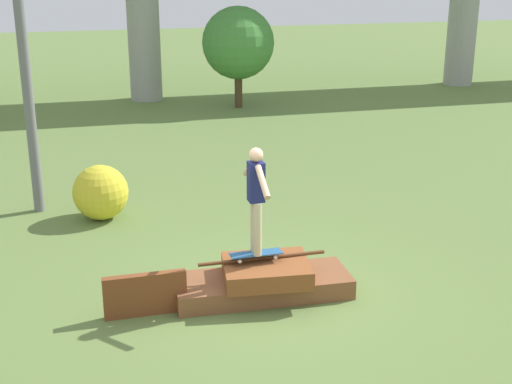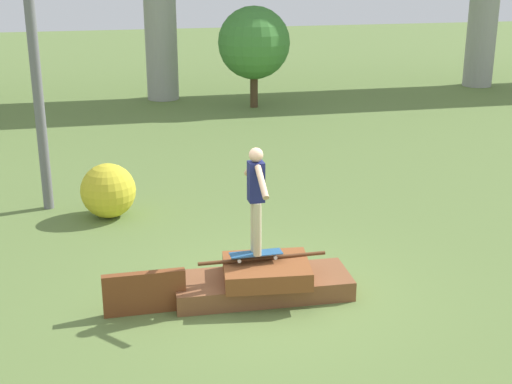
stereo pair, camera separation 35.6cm
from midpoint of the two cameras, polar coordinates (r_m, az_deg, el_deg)
The scene contains 7 objects.
ground_plane at distance 10.82m, azimuth -0.45°, elevation -8.23°, with size 80.00×80.00×0.00m, color olive.
scrap_pile at distance 10.69m, azimuth -0.35°, elevation -7.13°, with size 2.66×1.20×0.63m.
scrap_plank_loose at distance 10.28m, azimuth -9.85°, elevation -8.10°, with size 1.17×0.14×0.62m.
skateboard at distance 10.46m, azimuth -0.98°, elevation -4.97°, with size 0.78×0.23×0.09m.
skater at distance 10.12m, azimuth -1.01°, elevation -0.11°, with size 0.22×1.22×1.59m.
tree_behind_left at distance 23.58m, azimuth -1.88°, elevation 11.82°, with size 2.35×2.35×3.29m.
bush_yellow_flowering at distance 13.98m, azimuth -13.04°, elevation -0.04°, with size 1.06×1.06×1.06m.
Camera 1 is at (-2.53, -9.32, 4.88)m, focal length 50.00 mm.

